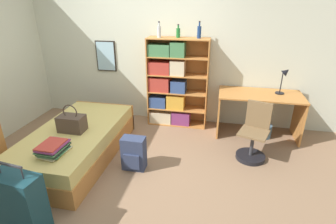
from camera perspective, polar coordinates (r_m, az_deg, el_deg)
ground_plane at (r=3.92m, az=-9.40°, el=-10.57°), size 14.00×14.00×0.00m
wall_back at (r=4.89m, az=-3.64°, el=13.12°), size 10.00×0.09×2.60m
bed at (r=4.12m, az=-19.14°, el=-6.20°), size 1.07×2.06×0.46m
handbag at (r=3.90m, az=-20.21°, el=-2.26°), size 0.36×0.22×0.40m
book_stack_on_bed at (r=3.45m, az=-23.75°, el=-7.28°), size 0.30×0.39×0.14m
suitcase at (r=3.06m, az=-29.48°, el=-17.09°), size 0.52×0.29×0.81m
bookcase at (r=4.73m, az=0.68°, el=5.87°), size 1.06×0.34×1.57m
bottle_green at (r=4.54m, az=-1.96°, el=17.13°), size 0.07×0.07×0.26m
bottle_brown at (r=4.54m, az=2.23°, el=16.91°), size 0.07×0.07×0.22m
bottle_clear at (r=4.49m, az=6.81°, el=16.97°), size 0.07×0.07×0.27m
desk at (r=4.62m, az=19.16°, el=1.22°), size 1.34×0.67×0.75m
desk_lamp at (r=4.60m, az=24.07°, el=7.17°), size 0.19×0.14×0.45m
desk_chair at (r=4.03m, az=18.04°, el=-5.99°), size 0.49×0.49×0.84m
backpack at (r=3.65m, az=-7.47°, el=-8.96°), size 0.32×0.22×0.47m
waste_bin at (r=4.74m, az=20.19°, el=-3.86°), size 0.24×0.24×0.23m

